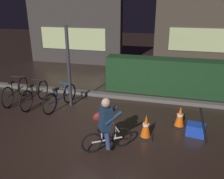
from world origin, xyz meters
TOP-DOWN VIEW (x-y plane):
  - ground_plane at (0.00, 0.00)m, footprint 40.00×40.00m
  - sidewalk_curb at (0.00, 2.20)m, footprint 12.00×0.24m
  - hedge_row at (1.80, 3.10)m, footprint 4.80×0.70m
  - storefront_left at (-3.35, 6.50)m, footprint 5.01×0.54m
  - storefront_right at (3.17, 7.20)m, footprint 4.85×0.54m
  - street_post at (-1.31, 1.20)m, footprint 0.10×0.10m
  - parked_bike_leftmost at (-3.22, 1.06)m, footprint 0.46×1.68m
  - parked_bike_left_mid at (-2.43, 0.95)m, footprint 0.46×1.66m
  - parked_bike_center_left at (-1.54, 0.93)m, footprint 0.48×1.57m
  - traffic_cone_near at (1.23, -0.10)m, footprint 0.36×0.36m
  - traffic_cone_far at (2.04, 0.66)m, footprint 0.36×0.36m
  - blue_crate at (2.42, 0.30)m, footprint 0.49×0.39m
  - cyclist at (0.42, -0.82)m, footprint 1.01×0.70m
  - closed_umbrella at (2.55, 0.05)m, footprint 0.29×0.24m

SIDE VIEW (x-z plane):
  - ground_plane at x=0.00m, z-range 0.00..0.00m
  - sidewalk_curb at x=0.00m, z-range 0.00..0.12m
  - blue_crate at x=2.42m, z-range 0.00..0.30m
  - traffic_cone_far at x=2.04m, z-range -0.01..0.57m
  - traffic_cone_near at x=1.23m, z-range -0.01..0.59m
  - parked_bike_center_left at x=-1.54m, z-range -0.03..0.70m
  - parked_bike_left_mid at x=-2.43m, z-range -0.03..0.73m
  - parked_bike_leftmost at x=-3.22m, z-range -0.04..0.74m
  - closed_umbrella at x=2.55m, z-range 0.00..0.82m
  - cyclist at x=0.42m, z-range 0.01..1.25m
  - hedge_row at x=1.80m, z-range 0.00..1.26m
  - street_post at x=-1.31m, z-range 0.00..2.50m
  - storefront_left at x=-3.35m, z-range -0.01..3.78m
  - storefront_right at x=3.17m, z-range -0.01..4.57m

